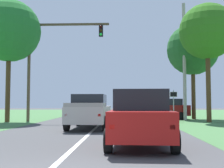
{
  "coord_description": "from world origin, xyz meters",
  "views": [
    {
      "loc": [
        1.62,
        -5.12,
        1.49
      ],
      "look_at": [
        0.76,
        17.01,
        2.9
      ],
      "focal_mm": 46.63,
      "sensor_mm": 36.0,
      "label": 1
    }
  ],
  "objects_px": {
    "pickup_truck_lead": "(90,111)",
    "utility_pole_right": "(184,61)",
    "extra_tree_1": "(9,31)",
    "oak_tree_right": "(193,50)",
    "extra_tree_2": "(207,32)",
    "keep_moving_sign": "(174,101)",
    "red_suv_near": "(140,117)",
    "traffic_light": "(48,54)",
    "crossing_suv_far": "(164,109)"
  },
  "relations": [
    {
      "from": "pickup_truck_lead",
      "to": "utility_pole_right",
      "type": "relative_size",
      "value": 0.56
    },
    {
      "from": "pickup_truck_lead",
      "to": "extra_tree_1",
      "type": "distance_m",
      "value": 10.71
    },
    {
      "from": "oak_tree_right",
      "to": "utility_pole_right",
      "type": "relative_size",
      "value": 0.86
    },
    {
      "from": "oak_tree_right",
      "to": "extra_tree_2",
      "type": "bearing_deg",
      "value": -87.44
    },
    {
      "from": "keep_moving_sign",
      "to": "utility_pole_right",
      "type": "bearing_deg",
      "value": 46.09
    },
    {
      "from": "red_suv_near",
      "to": "pickup_truck_lead",
      "type": "height_order",
      "value": "pickup_truck_lead"
    },
    {
      "from": "pickup_truck_lead",
      "to": "utility_pole_right",
      "type": "distance_m",
      "value": 11.36
    },
    {
      "from": "keep_moving_sign",
      "to": "traffic_light",
      "type": "bearing_deg",
      "value": -175.55
    },
    {
      "from": "red_suv_near",
      "to": "keep_moving_sign",
      "type": "distance_m",
      "value": 13.83
    },
    {
      "from": "traffic_light",
      "to": "extra_tree_2",
      "type": "distance_m",
      "value": 12.53
    },
    {
      "from": "traffic_light",
      "to": "extra_tree_1",
      "type": "xyz_separation_m",
      "value": [
        -2.97,
        -0.58,
        1.71
      ]
    },
    {
      "from": "pickup_truck_lead",
      "to": "extra_tree_2",
      "type": "relative_size",
      "value": 0.62
    },
    {
      "from": "pickup_truck_lead",
      "to": "utility_pole_right",
      "type": "bearing_deg",
      "value": 48.07
    },
    {
      "from": "utility_pole_right",
      "to": "extra_tree_1",
      "type": "distance_m",
      "value": 14.48
    },
    {
      "from": "keep_moving_sign",
      "to": "oak_tree_right",
      "type": "xyz_separation_m",
      "value": [
        2.27,
        2.87,
        4.68
      ]
    },
    {
      "from": "extra_tree_2",
      "to": "keep_moving_sign",
      "type": "bearing_deg",
      "value": 155.08
    },
    {
      "from": "traffic_light",
      "to": "crossing_suv_far",
      "type": "distance_m",
      "value": 11.05
    },
    {
      "from": "pickup_truck_lead",
      "to": "keep_moving_sign",
      "type": "xyz_separation_m",
      "value": [
        5.95,
        6.7,
        0.6
      ]
    },
    {
      "from": "utility_pole_right",
      "to": "extra_tree_2",
      "type": "xyz_separation_m",
      "value": [
        1.29,
        -2.34,
        1.94
      ]
    },
    {
      "from": "oak_tree_right",
      "to": "crossing_suv_far",
      "type": "height_order",
      "value": "oak_tree_right"
    },
    {
      "from": "crossing_suv_far",
      "to": "extra_tree_2",
      "type": "bearing_deg",
      "value": -52.13
    },
    {
      "from": "pickup_truck_lead",
      "to": "extra_tree_1",
      "type": "relative_size",
      "value": 0.59
    },
    {
      "from": "keep_moving_sign",
      "to": "utility_pole_right",
      "type": "height_order",
      "value": "utility_pole_right"
    },
    {
      "from": "extra_tree_2",
      "to": "utility_pole_right",
      "type": "bearing_deg",
      "value": 118.87
    },
    {
      "from": "extra_tree_1",
      "to": "pickup_truck_lead",
      "type": "bearing_deg",
      "value": -37.39
    },
    {
      "from": "oak_tree_right",
      "to": "utility_pole_right",
      "type": "bearing_deg",
      "value": -123.72
    },
    {
      "from": "keep_moving_sign",
      "to": "extra_tree_1",
      "type": "distance_m",
      "value": 14.12
    },
    {
      "from": "extra_tree_1",
      "to": "oak_tree_right",
      "type": "bearing_deg",
      "value": 15.53
    },
    {
      "from": "traffic_light",
      "to": "oak_tree_right",
      "type": "relative_size",
      "value": 0.96
    },
    {
      "from": "pickup_truck_lead",
      "to": "keep_moving_sign",
      "type": "bearing_deg",
      "value": 48.43
    },
    {
      "from": "red_suv_near",
      "to": "extra_tree_2",
      "type": "distance_m",
      "value": 14.82
    },
    {
      "from": "oak_tree_right",
      "to": "utility_pole_right",
      "type": "height_order",
      "value": "utility_pole_right"
    },
    {
      "from": "traffic_light",
      "to": "oak_tree_right",
      "type": "xyz_separation_m",
      "value": [
        12.25,
        3.65,
        0.9
      ]
    },
    {
      "from": "traffic_light",
      "to": "extra_tree_2",
      "type": "bearing_deg",
      "value": -1.67
    },
    {
      "from": "pickup_truck_lead",
      "to": "crossing_suv_far",
      "type": "distance_m",
      "value": 10.77
    },
    {
      "from": "traffic_light",
      "to": "extra_tree_2",
      "type": "xyz_separation_m",
      "value": [
        12.42,
        -0.36,
        1.56
      ]
    },
    {
      "from": "pickup_truck_lead",
      "to": "traffic_light",
      "type": "distance_m",
      "value": 8.4
    },
    {
      "from": "extra_tree_1",
      "to": "red_suv_near",
      "type": "bearing_deg",
      "value": -51.68
    },
    {
      "from": "traffic_light",
      "to": "crossing_suv_far",
      "type": "xyz_separation_m",
      "value": [
        9.57,
        3.31,
        -4.42
      ]
    },
    {
      "from": "keep_moving_sign",
      "to": "oak_tree_right",
      "type": "distance_m",
      "value": 5.94
    },
    {
      "from": "traffic_light",
      "to": "oak_tree_right",
      "type": "height_order",
      "value": "oak_tree_right"
    },
    {
      "from": "crossing_suv_far",
      "to": "utility_pole_right",
      "type": "height_order",
      "value": "utility_pole_right"
    },
    {
      "from": "red_suv_near",
      "to": "crossing_suv_far",
      "type": "xyz_separation_m",
      "value": [
        3.03,
        15.91,
        -0.04
      ]
    },
    {
      "from": "red_suv_near",
      "to": "crossing_suv_far",
      "type": "relative_size",
      "value": 1.04
    },
    {
      "from": "extra_tree_1",
      "to": "extra_tree_2",
      "type": "distance_m",
      "value": 15.39
    },
    {
      "from": "red_suv_near",
      "to": "extra_tree_2",
      "type": "height_order",
      "value": "extra_tree_2"
    },
    {
      "from": "crossing_suv_far",
      "to": "utility_pole_right",
      "type": "relative_size",
      "value": 0.44
    },
    {
      "from": "crossing_suv_far",
      "to": "utility_pole_right",
      "type": "bearing_deg",
      "value": -40.38
    },
    {
      "from": "utility_pole_right",
      "to": "extra_tree_2",
      "type": "height_order",
      "value": "utility_pole_right"
    },
    {
      "from": "utility_pole_right",
      "to": "keep_moving_sign",
      "type": "bearing_deg",
      "value": -133.91
    }
  ]
}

